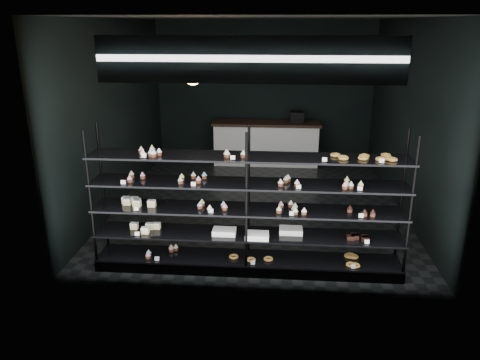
# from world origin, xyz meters

# --- Properties ---
(room) EXTENTS (5.01, 6.01, 3.20)m
(room) POSITION_xyz_m (0.00, 0.00, 1.60)
(room) COLOR black
(room) RESTS_ON ground
(display_shelf) EXTENTS (4.00, 0.50, 1.91)m
(display_shelf) POSITION_xyz_m (-0.06, -2.45, 0.63)
(display_shelf) COLOR black
(display_shelf) RESTS_ON room
(signage) EXTENTS (3.30, 0.05, 0.50)m
(signage) POSITION_xyz_m (0.00, -2.93, 2.75)
(signage) COLOR #0E1246
(signage) RESTS_ON room
(pendant_lamp) EXTENTS (0.29, 0.29, 0.87)m
(pendant_lamp) POSITION_xyz_m (-0.86, -1.55, 2.45)
(pendant_lamp) COLOR black
(pendant_lamp) RESTS_ON room
(service_counter) EXTENTS (2.45, 0.65, 1.23)m
(service_counter) POSITION_xyz_m (0.08, 2.50, 0.50)
(service_counter) COLOR silver
(service_counter) RESTS_ON room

